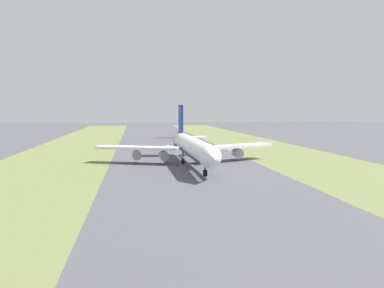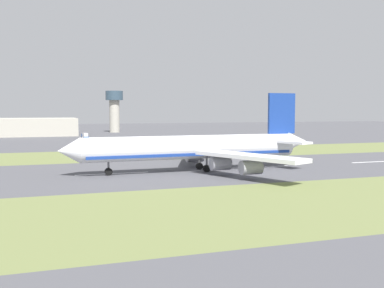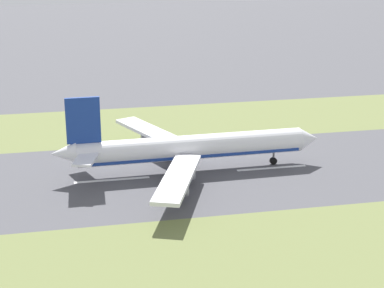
{
  "view_description": "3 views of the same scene",
  "coord_description": "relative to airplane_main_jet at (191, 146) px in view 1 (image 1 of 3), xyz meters",
  "views": [
    {
      "loc": [
        16.54,
        124.3,
        18.53
      ],
      "look_at": [
        -2.16,
        2.51,
        7.0
      ],
      "focal_mm": 35.0,
      "sensor_mm": 36.0,
      "label": 1
    },
    {
      "loc": [
        -110.09,
        38.87,
        15.69
      ],
      "look_at": [
        -2.16,
        2.51,
        7.0
      ],
      "focal_mm": 42.0,
      "sensor_mm": 36.0,
      "label": 2
    },
    {
      "loc": [
        143.61,
        -27.75,
        56.33
      ],
      "look_at": [
        -2.16,
        2.51,
        7.0
      ],
      "focal_mm": 60.0,
      "sensor_mm": 36.0,
      "label": 3
    }
  ],
  "objects": [
    {
      "name": "ground_plane",
      "position": [
        2.12,
        -0.61,
        -6.02
      ],
      "size": [
        800.0,
        800.0,
        0.0
      ],
      "primitive_type": "plane",
      "color": "#4C4C51"
    },
    {
      "name": "grass_median_west",
      "position": [
        -42.88,
        -0.61,
        -6.02
      ],
      "size": [
        40.0,
        600.0,
        0.01
      ],
      "primitive_type": "cube",
      "color": "olive",
      "rests_on": "ground"
    },
    {
      "name": "grass_median_east",
      "position": [
        47.12,
        -0.61,
        -6.02
      ],
      "size": [
        40.0,
        600.0,
        0.01
      ],
      "primitive_type": "cube",
      "color": "olive",
      "rests_on": "ground"
    },
    {
      "name": "centreline_dash_near",
      "position": [
        2.12,
        -58.1,
        -6.01
      ],
      "size": [
        1.2,
        18.0,
        0.01
      ],
      "primitive_type": "cube",
      "color": "silver",
      "rests_on": "ground"
    },
    {
      "name": "centreline_dash_mid",
      "position": [
        2.12,
        -18.1,
        -6.01
      ],
      "size": [
        1.2,
        18.0,
        0.01
      ],
      "primitive_type": "cube",
      "color": "silver",
      "rests_on": "ground"
    },
    {
      "name": "centreline_dash_far",
      "position": [
        2.12,
        21.9,
        -6.01
      ],
      "size": [
        1.2,
        18.0,
        0.01
      ],
      "primitive_type": "cube",
      "color": "silver",
      "rests_on": "ground"
    },
    {
      "name": "airplane_main_jet",
      "position": [
        0.0,
        0.0,
        0.0
      ],
      "size": [
        64.12,
        67.1,
        20.2
      ],
      "color": "white",
      "rests_on": "ground"
    }
  ]
}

